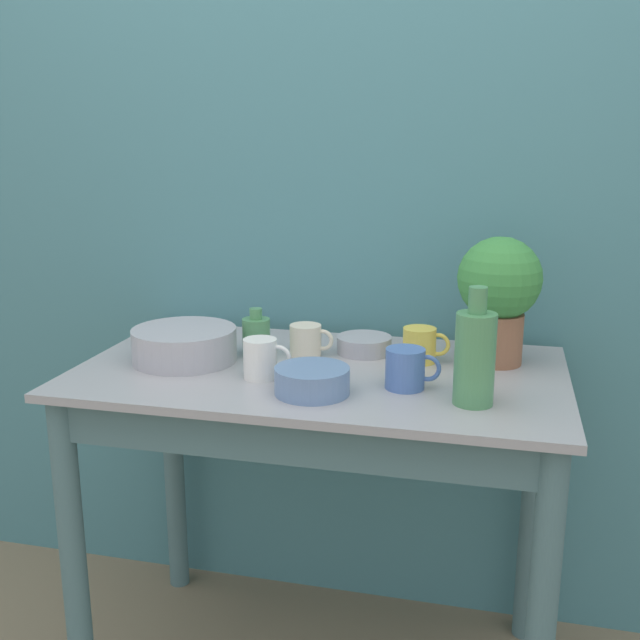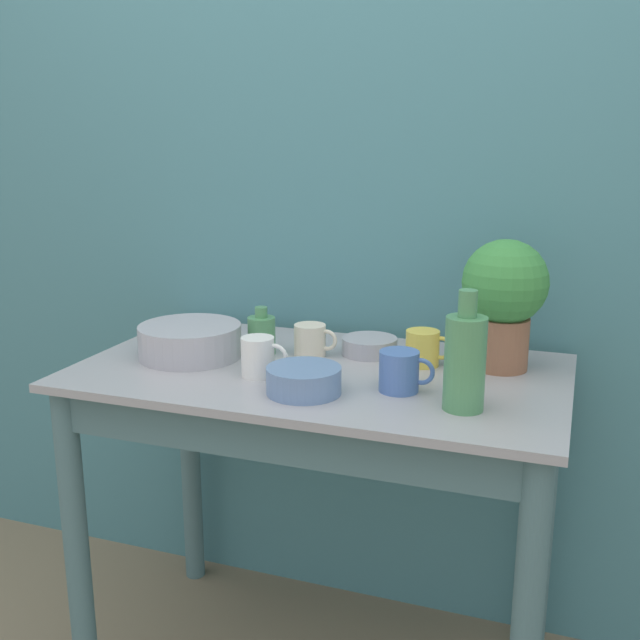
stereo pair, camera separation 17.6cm
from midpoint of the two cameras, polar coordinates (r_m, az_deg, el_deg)
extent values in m
cube|color=teal|center=(2.09, 6.04, 8.76)|extent=(6.00, 0.05, 2.40)
cylinder|color=slate|center=(1.96, -15.54, -16.49)|extent=(0.06, 0.06, 0.82)
cylinder|color=slate|center=(2.38, -7.75, -10.35)|extent=(0.06, 0.06, 0.82)
cylinder|color=slate|center=(2.15, 18.97, -13.83)|extent=(0.06, 0.06, 0.82)
cube|color=slate|center=(1.57, -0.22, -9.15)|extent=(1.06, 0.02, 0.10)
cube|color=#9E9EA3|center=(1.80, 2.81, -4.06)|extent=(1.16, 0.66, 0.02)
cylinder|color=#8C5B42|center=(1.85, 16.33, -1.75)|extent=(0.13, 0.13, 0.13)
sphere|color=#3D8C42|center=(1.82, 16.65, 2.75)|extent=(0.20, 0.20, 0.20)
cylinder|color=#A8A8B2|center=(1.89, -7.26, -1.62)|extent=(0.26, 0.26, 0.08)
cylinder|color=#4C8C59|center=(1.55, 14.20, -3.30)|extent=(0.08, 0.08, 0.19)
cylinder|color=#4C8C59|center=(1.52, 14.48, 1.18)|extent=(0.04, 0.04, 0.05)
cylinder|color=#4C8C59|center=(1.90, -1.84, -1.23)|extent=(0.07, 0.07, 0.10)
cylinder|color=#4C8C59|center=(1.88, -1.85, 0.57)|extent=(0.03, 0.03, 0.03)
cylinder|color=#E5CC4C|center=(1.84, 10.55, -2.15)|extent=(0.08, 0.08, 0.09)
torus|color=#E5CC4C|center=(1.83, 11.97, -2.14)|extent=(0.06, 0.01, 0.06)
cylinder|color=white|center=(1.72, -1.86, -2.87)|extent=(0.08, 0.08, 0.09)
torus|color=white|center=(1.71, -0.49, -2.86)|extent=(0.06, 0.01, 0.06)
cylinder|color=#4C70B7|center=(1.65, 9.10, -3.92)|extent=(0.09, 0.09, 0.09)
torus|color=#4C70B7|center=(1.64, 10.78, -3.93)|extent=(0.06, 0.01, 0.06)
cylinder|color=beige|center=(1.89, 1.90, -1.57)|extent=(0.08, 0.08, 0.08)
torus|color=beige|center=(1.87, 3.21, -1.58)|extent=(0.05, 0.01, 0.05)
cylinder|color=#6684B2|center=(1.62, 1.87, -4.65)|extent=(0.16, 0.16, 0.06)
cylinder|color=#A8A8B2|center=(1.91, 6.44, -2.02)|extent=(0.14, 0.14, 0.04)
camera|label=1|loc=(0.09, -87.14, 0.72)|focal=42.00mm
camera|label=2|loc=(0.09, 92.86, -0.72)|focal=42.00mm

